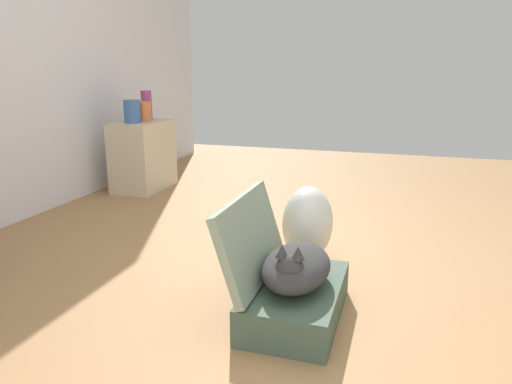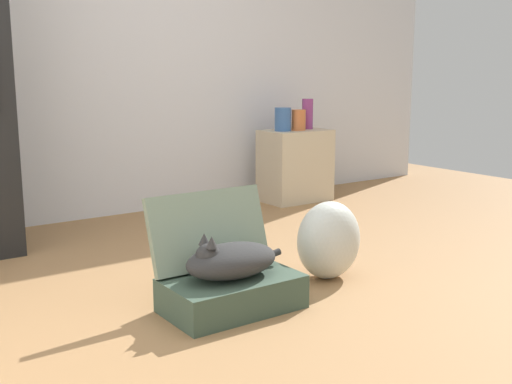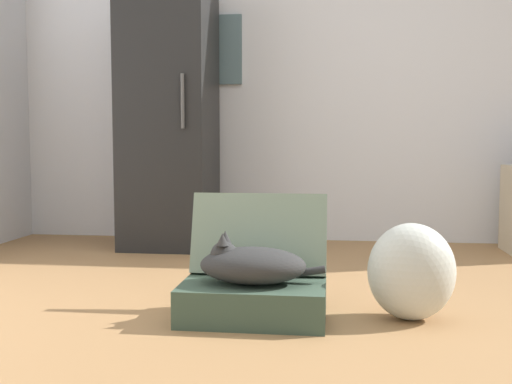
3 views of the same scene
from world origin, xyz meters
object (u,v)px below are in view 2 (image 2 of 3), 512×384
at_px(side_table, 295,166).
at_px(vase_short, 307,114).
at_px(vase_round, 299,120).
at_px(cat, 230,260).
at_px(vase_tall, 283,119).
at_px(plastic_bag_white, 329,240).
at_px(suitcase_base, 232,293).

bearing_deg(side_table, vase_short, 7.68).
height_order(side_table, vase_round, vase_round).
distance_m(side_table, vase_short, 0.44).
bearing_deg(vase_round, vase_short, 21.91).
xyz_separation_m(cat, vase_round, (1.77, 1.71, 0.43)).
distance_m(vase_tall, vase_short, 0.28).
xyz_separation_m(plastic_bag_white, vase_round, (1.11, 1.63, 0.46)).
xyz_separation_m(plastic_bag_white, vase_tall, (0.97, 1.66, 0.47)).
height_order(suitcase_base, vase_round, vase_round).
bearing_deg(vase_short, plastic_bag_white, -126.52).
xyz_separation_m(side_table, vase_tall, (-0.14, -0.01, 0.38)).
distance_m(cat, vase_short, 2.64).
bearing_deg(cat, vase_short, 42.86).
height_order(suitcase_base, vase_tall, vase_tall).
bearing_deg(suitcase_base, cat, 177.28).
height_order(plastic_bag_white, vase_round, vase_round).
bearing_deg(plastic_bag_white, cat, -172.57).
height_order(cat, plastic_bag_white, plastic_bag_white).
distance_m(plastic_bag_white, vase_short, 2.15).
relative_size(suitcase_base, vase_short, 2.42).
xyz_separation_m(vase_tall, vase_short, (0.27, 0.02, 0.03)).
xyz_separation_m(suitcase_base, plastic_bag_white, (0.65, 0.09, 0.13)).
relative_size(vase_tall, vase_round, 1.12).
distance_m(suitcase_base, plastic_bag_white, 0.67).
relative_size(cat, vase_tall, 2.80).
relative_size(cat, side_table, 0.89).
bearing_deg(vase_round, vase_tall, 167.56).
bearing_deg(vase_tall, vase_short, 5.19).
height_order(suitcase_base, vase_short, vase_short).
bearing_deg(plastic_bag_white, vase_round, 55.73).
relative_size(suitcase_base, vase_tall, 3.24).
distance_m(cat, side_table, 2.49).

